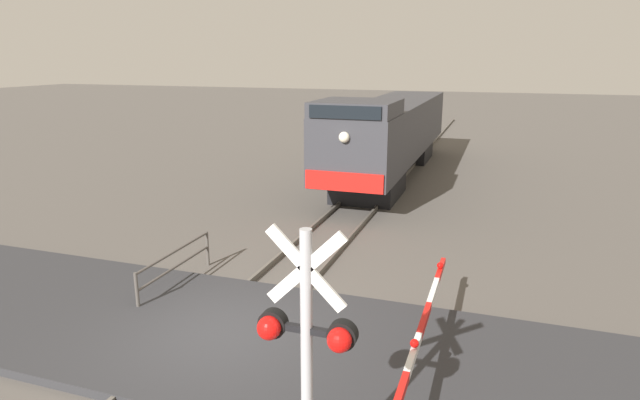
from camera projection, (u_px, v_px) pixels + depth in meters
ground_plane at (226, 339)px, 10.62m from camera, size 160.00×160.00×0.00m
rail_track_left at (194, 330)px, 10.83m from camera, size 0.08×80.00×0.15m
rail_track_right at (259, 342)px, 10.38m from camera, size 0.08×80.00×0.15m
road_surface at (226, 336)px, 10.60m from camera, size 36.00×4.82×0.17m
locomotive at (391, 132)px, 24.50m from camera, size 2.83×15.73×3.95m
crossing_signal at (306, 346)px, 6.11m from camera, size 1.18×0.33×3.65m
guard_railing at (175, 263)px, 12.89m from camera, size 0.08×3.03×0.95m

